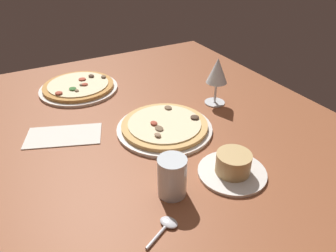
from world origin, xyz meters
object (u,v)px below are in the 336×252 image
(water_glass, at_px, (172,179))
(wine_glass_far, at_px, (217,72))
(pizza_side, at_px, (79,87))
(ramekin_on_saucer, at_px, (233,166))
(spoon, at_px, (166,226))
(pizza_main, at_px, (165,127))
(paper_menu, at_px, (64,136))

(water_glass, bearing_deg, wine_glass_far, 132.27)
(pizza_side, relative_size, ramekin_on_saucer, 1.68)
(spoon, bearing_deg, pizza_side, 178.61)
(ramekin_on_saucer, bearing_deg, wine_glass_far, 150.99)
(ramekin_on_saucer, distance_m, spoon, 0.23)
(ramekin_on_saucer, bearing_deg, spoon, -72.95)
(pizza_side, relative_size, wine_glass_far, 1.76)
(pizza_main, height_order, ramekin_on_saucer, ramekin_on_saucer)
(wine_glass_far, height_order, water_glass, wine_glass_far)
(pizza_side, bearing_deg, pizza_main, 20.96)
(pizza_side, height_order, paper_menu, pizza_side)
(pizza_main, distance_m, water_glass, 0.27)
(pizza_main, distance_m, spoon, 0.37)
(pizza_main, height_order, water_glass, water_glass)
(pizza_main, bearing_deg, pizza_side, -159.04)
(ramekin_on_saucer, bearing_deg, pizza_main, -168.34)
(paper_menu, bearing_deg, water_glass, 45.65)
(pizza_side, xyz_separation_m, wine_glass_far, (0.33, 0.38, 0.10))
(pizza_main, relative_size, ramekin_on_saucer, 1.68)
(ramekin_on_saucer, xyz_separation_m, wine_glass_far, (-0.33, 0.18, 0.09))
(pizza_side, distance_m, water_glass, 0.64)
(water_glass, distance_m, spoon, 0.11)
(water_glass, bearing_deg, pizza_side, -176.32)
(paper_menu, bearing_deg, pizza_main, 88.70)
(pizza_main, xyz_separation_m, water_glass, (0.24, -0.11, 0.03))
(spoon, bearing_deg, pizza_main, 152.46)
(pizza_side, bearing_deg, ramekin_on_saucer, 17.41)
(pizza_main, xyz_separation_m, ramekin_on_saucer, (0.26, 0.05, 0.01))
(pizza_side, bearing_deg, wine_glass_far, 49.70)
(pizza_main, height_order, pizza_side, same)
(pizza_side, bearing_deg, paper_menu, -23.46)
(ramekin_on_saucer, distance_m, paper_menu, 0.49)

